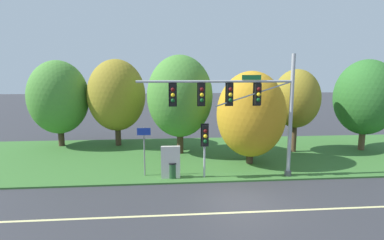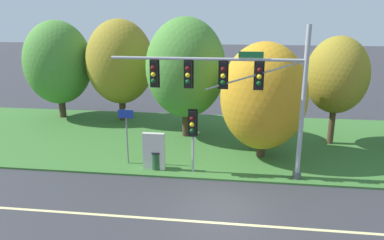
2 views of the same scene
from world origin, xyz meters
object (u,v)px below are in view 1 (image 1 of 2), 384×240
tree_left_of_mast (117,95)px  tree_tall_centre (296,99)px  trash_bin (173,170)px  tree_mid_verge (251,114)px  info_kiosk (171,162)px  route_sign_post (144,145)px  traffic_signal_mast (240,102)px  tree_nearest_road (59,97)px  tree_behind_signpost (180,96)px  tree_right_far (366,98)px  pedestrian_signal_near_kerb (205,139)px

tree_left_of_mast → tree_tall_centre: (13.98, -3.35, -0.11)m
tree_left_of_mast → trash_bin: bearing=-62.4°
tree_left_of_mast → tree_mid_verge: bearing=-31.8°
tree_mid_verge → info_kiosk: (-5.41, -2.50, -2.41)m
route_sign_post → trash_bin: bearing=-17.2°
traffic_signal_mast → trash_bin: size_ratio=9.72×
tree_nearest_road → tree_behind_signpost: size_ratio=0.96×
tree_left_of_mast → info_kiosk: bearing=-63.1°
tree_nearest_road → tree_left_of_mast: tree_left_of_mast is taller
trash_bin → info_kiosk: bearing=-152.7°
tree_behind_signpost → info_kiosk: bearing=-98.5°
traffic_signal_mast → info_kiosk: (-3.98, 0.19, -3.51)m
tree_left_of_mast → trash_bin: tree_left_of_mast is taller
tree_mid_verge → trash_bin: tree_mid_verge is taller
traffic_signal_mast → tree_mid_verge: 3.23m
route_sign_post → info_kiosk: 1.89m
tree_behind_signpost → tree_right_far: bearing=-0.9°
pedestrian_signal_near_kerb → info_kiosk: bearing=174.2°
tree_mid_verge → traffic_signal_mast: bearing=-117.9°
traffic_signal_mast → tree_tall_centre: size_ratio=1.42×
tree_behind_signpost → trash_bin: tree_behind_signpost is taller
pedestrian_signal_near_kerb → info_kiosk: pedestrian_signal_near_kerb is taller
traffic_signal_mast → tree_mid_verge: bearing=62.1°
route_sign_post → tree_behind_signpost: tree_behind_signpost is taller
pedestrian_signal_near_kerb → tree_behind_signpost: 6.14m
tree_behind_signpost → tree_tall_centre: 8.86m
traffic_signal_mast → pedestrian_signal_near_kerb: 2.92m
tree_nearest_road → tree_right_far: bearing=-8.0°
tree_mid_verge → trash_bin: size_ratio=6.68×
traffic_signal_mast → tree_left_of_mast: 12.03m
route_sign_post → tree_behind_signpost: (2.35, 4.92, 2.45)m
tree_nearest_road → tree_tall_centre: size_ratio=1.12×
tree_left_of_mast → tree_nearest_road: bearing=177.8°
tree_mid_verge → tree_left_of_mast: bearing=148.2°
tree_behind_signpost → tree_mid_verge: 5.57m
trash_bin → traffic_signal_mast: bearing=-3.6°
tree_left_of_mast → info_kiosk: tree_left_of_mast is taller
tree_nearest_road → tree_behind_signpost: bearing=-18.0°
pedestrian_signal_near_kerb → info_kiosk: 2.43m
tree_tall_centre → info_kiosk: (-9.66, -5.17, -3.19)m
route_sign_post → tree_nearest_road: tree_nearest_road is taller
tree_right_far → info_kiosk: (-15.30, -5.25, -3.24)m
route_sign_post → tree_left_of_mast: 8.74m
traffic_signal_mast → tree_left_of_mast: (-8.30, 8.70, -0.22)m
pedestrian_signal_near_kerb → tree_left_of_mast: (-6.29, 8.72, 1.90)m
pedestrian_signal_near_kerb → tree_left_of_mast: tree_left_of_mast is taller
tree_nearest_road → tree_behind_signpost: 10.39m
pedestrian_signal_near_kerb → trash_bin: (-1.86, 0.26, -1.87)m
pedestrian_signal_near_kerb → tree_mid_verge: bearing=38.2°
traffic_signal_mast → tree_mid_verge: size_ratio=1.45×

